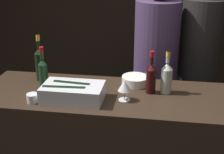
{
  "coord_description": "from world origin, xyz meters",
  "views": [
    {
      "loc": [
        0.33,
        -1.73,
        1.97
      ],
      "look_at": [
        0.0,
        0.37,
        1.12
      ],
      "focal_mm": 50.0,
      "sensor_mm": 36.0,
      "label": 1
    }
  ],
  "objects_px": {
    "champagne_bottle": "(40,63)",
    "person_blond_tee": "(199,59)",
    "rose_wine_bottle": "(167,77)",
    "red_wine_bottle_burgundy": "(43,71)",
    "wine_glass": "(125,86)",
    "bowl_white": "(135,80)",
    "red_wine_bottle_tall": "(151,77)",
    "ice_bin_with_bottles": "(72,92)",
    "candle_votive": "(33,98)",
    "person_in_hoodie": "(155,63)"
  },
  "relations": [
    {
      "from": "champagne_bottle",
      "to": "red_wine_bottle_burgundy",
      "type": "relative_size",
      "value": 1.17
    },
    {
      "from": "bowl_white",
      "to": "person_in_hoodie",
      "type": "bearing_deg",
      "value": 75.68
    },
    {
      "from": "wine_glass",
      "to": "red_wine_bottle_tall",
      "type": "height_order",
      "value": "red_wine_bottle_tall"
    },
    {
      "from": "champagne_bottle",
      "to": "person_blond_tee",
      "type": "bearing_deg",
      "value": 30.55
    },
    {
      "from": "person_blond_tee",
      "to": "candle_votive",
      "type": "bearing_deg",
      "value": -39.57
    },
    {
      "from": "rose_wine_bottle",
      "to": "red_wine_bottle_burgundy",
      "type": "relative_size",
      "value": 0.99
    },
    {
      "from": "ice_bin_with_bottles",
      "to": "person_in_hoodie",
      "type": "bearing_deg",
      "value": 58.54
    },
    {
      "from": "wine_glass",
      "to": "person_blond_tee",
      "type": "distance_m",
      "value": 1.23
    },
    {
      "from": "red_wine_bottle_tall",
      "to": "red_wine_bottle_burgundy",
      "type": "distance_m",
      "value": 0.82
    },
    {
      "from": "candle_votive",
      "to": "rose_wine_bottle",
      "type": "bearing_deg",
      "value": 18.2
    },
    {
      "from": "wine_glass",
      "to": "person_in_hoodie",
      "type": "height_order",
      "value": "person_in_hoodie"
    },
    {
      "from": "champagne_bottle",
      "to": "red_wine_bottle_burgundy",
      "type": "distance_m",
      "value": 0.15
    },
    {
      "from": "ice_bin_with_bottles",
      "to": "person_blond_tee",
      "type": "xyz_separation_m",
      "value": [
        0.99,
        1.11,
        -0.07
      ]
    },
    {
      "from": "red_wine_bottle_burgundy",
      "to": "person_in_hoodie",
      "type": "xyz_separation_m",
      "value": [
        0.84,
        0.73,
        -0.14
      ]
    },
    {
      "from": "person_blond_tee",
      "to": "bowl_white",
      "type": "bearing_deg",
      "value": -29.81
    },
    {
      "from": "person_blond_tee",
      "to": "wine_glass",
      "type": "bearing_deg",
      "value": -23.46
    },
    {
      "from": "red_wine_bottle_burgundy",
      "to": "person_blond_tee",
      "type": "relative_size",
      "value": 0.18
    },
    {
      "from": "ice_bin_with_bottles",
      "to": "wine_glass",
      "type": "bearing_deg",
      "value": 7.32
    },
    {
      "from": "champagne_bottle",
      "to": "person_blond_tee",
      "type": "relative_size",
      "value": 0.21
    },
    {
      "from": "ice_bin_with_bottles",
      "to": "person_in_hoodie",
      "type": "distance_m",
      "value": 1.08
    },
    {
      "from": "ice_bin_with_bottles",
      "to": "person_blond_tee",
      "type": "bearing_deg",
      "value": 48.31
    },
    {
      "from": "ice_bin_with_bottles",
      "to": "red_wine_bottle_burgundy",
      "type": "distance_m",
      "value": 0.34
    },
    {
      "from": "bowl_white",
      "to": "person_blond_tee",
      "type": "distance_m",
      "value": 0.95
    },
    {
      "from": "ice_bin_with_bottles",
      "to": "red_wine_bottle_burgundy",
      "type": "relative_size",
      "value": 1.33
    },
    {
      "from": "ice_bin_with_bottles",
      "to": "champagne_bottle",
      "type": "height_order",
      "value": "champagne_bottle"
    },
    {
      "from": "bowl_white",
      "to": "red_wine_bottle_tall",
      "type": "relative_size",
      "value": 0.65
    },
    {
      "from": "red_wine_bottle_burgundy",
      "to": "champagne_bottle",
      "type": "bearing_deg",
      "value": 119.31
    },
    {
      "from": "rose_wine_bottle",
      "to": "red_wine_bottle_burgundy",
      "type": "bearing_deg",
      "value": -177.82
    },
    {
      "from": "bowl_white",
      "to": "candle_votive",
      "type": "xyz_separation_m",
      "value": [
        -0.68,
        -0.42,
        -0.01
      ]
    },
    {
      "from": "champagne_bottle",
      "to": "red_wine_bottle_tall",
      "type": "bearing_deg",
      "value": -7.17
    },
    {
      "from": "rose_wine_bottle",
      "to": "candle_votive",
      "type": "bearing_deg",
      "value": -161.8
    },
    {
      "from": "red_wine_bottle_tall",
      "to": "person_blond_tee",
      "type": "xyz_separation_m",
      "value": [
        0.44,
        0.9,
        -0.14
      ]
    },
    {
      "from": "person_in_hoodie",
      "to": "person_blond_tee",
      "type": "distance_m",
      "value": 0.46
    },
    {
      "from": "ice_bin_with_bottles",
      "to": "person_in_hoodie",
      "type": "xyz_separation_m",
      "value": [
        0.56,
        0.92,
        -0.07
      ]
    },
    {
      "from": "ice_bin_with_bottles",
      "to": "wine_glass",
      "type": "distance_m",
      "value": 0.37
    },
    {
      "from": "candle_votive",
      "to": "red_wine_bottle_tall",
      "type": "height_order",
      "value": "red_wine_bottle_tall"
    },
    {
      "from": "wine_glass",
      "to": "person_blond_tee",
      "type": "xyz_separation_m",
      "value": [
        0.62,
        1.06,
        -0.12
      ]
    },
    {
      "from": "wine_glass",
      "to": "candle_votive",
      "type": "bearing_deg",
      "value": -168.6
    },
    {
      "from": "person_in_hoodie",
      "to": "person_blond_tee",
      "type": "xyz_separation_m",
      "value": [
        0.42,
        0.19,
        0.0
      ]
    },
    {
      "from": "bowl_white",
      "to": "wine_glass",
      "type": "xyz_separation_m",
      "value": [
        -0.05,
        -0.29,
        0.07
      ]
    },
    {
      "from": "wine_glass",
      "to": "champagne_bottle",
      "type": "bearing_deg",
      "value": 159.23
    },
    {
      "from": "red_wine_bottle_tall",
      "to": "person_in_hoodie",
      "type": "xyz_separation_m",
      "value": [
        0.02,
        0.71,
        -0.14
      ]
    },
    {
      "from": "candle_votive",
      "to": "person_in_hoodie",
      "type": "bearing_deg",
      "value": 50.45
    },
    {
      "from": "ice_bin_with_bottles",
      "to": "person_in_hoodie",
      "type": "relative_size",
      "value": 0.24
    },
    {
      "from": "ice_bin_with_bottles",
      "to": "wine_glass",
      "type": "relative_size",
      "value": 2.82
    },
    {
      "from": "ice_bin_with_bottles",
      "to": "person_in_hoodie",
      "type": "height_order",
      "value": "person_in_hoodie"
    },
    {
      "from": "red_wine_bottle_burgundy",
      "to": "person_blond_tee",
      "type": "distance_m",
      "value": 1.57
    },
    {
      "from": "bowl_white",
      "to": "wine_glass",
      "type": "relative_size",
      "value": 1.38
    },
    {
      "from": "red_wine_bottle_tall",
      "to": "champagne_bottle",
      "type": "distance_m",
      "value": 0.9
    },
    {
      "from": "ice_bin_with_bottles",
      "to": "candle_votive",
      "type": "relative_size",
      "value": 5.11
    }
  ]
}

